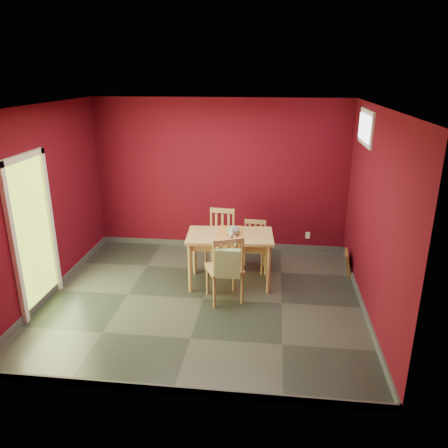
# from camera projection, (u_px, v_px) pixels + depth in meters

# --- Properties ---
(ground) EXTENTS (4.50, 4.50, 0.00)m
(ground) POSITION_uv_depth(u_px,v_px,m) (203.00, 299.00, 6.31)
(ground) COLOR #2D342D
(ground) RESTS_ON ground
(room_shell) EXTENTS (4.50, 4.50, 4.50)m
(room_shell) POSITION_uv_depth(u_px,v_px,m) (203.00, 296.00, 6.30)
(room_shell) COLOR #510814
(room_shell) RESTS_ON ground
(doorway) EXTENTS (0.06, 1.01, 2.13)m
(doorway) POSITION_uv_depth(u_px,v_px,m) (32.00, 229.00, 5.81)
(doorway) COLOR #B7D838
(doorway) RESTS_ON ground
(window) EXTENTS (0.05, 0.90, 0.50)m
(window) POSITION_uv_depth(u_px,v_px,m) (366.00, 128.00, 6.23)
(window) COLOR white
(window) RESTS_ON room_shell
(outlet_plate) EXTENTS (0.08, 0.02, 0.12)m
(outlet_plate) POSITION_uv_depth(u_px,v_px,m) (308.00, 235.00, 7.90)
(outlet_plate) COLOR silver
(outlet_plate) RESTS_ON room_shell
(dining_table) EXTENTS (1.33, 0.84, 0.80)m
(dining_table) POSITION_uv_depth(u_px,v_px,m) (230.00, 241.00, 6.56)
(dining_table) COLOR tan
(dining_table) RESTS_ON ground
(table_runner) EXTENTS (0.42, 0.79, 0.38)m
(table_runner) POSITION_uv_depth(u_px,v_px,m) (229.00, 241.00, 6.43)
(table_runner) COLOR #BB7430
(table_runner) RESTS_ON dining_table
(chair_far_left) EXTENTS (0.49, 0.49, 0.96)m
(chair_far_left) POSITION_uv_depth(u_px,v_px,m) (220.00, 238.00, 7.26)
(chair_far_left) COLOR tan
(chair_far_left) RESTS_ON ground
(chair_far_right) EXTENTS (0.41, 0.41, 0.82)m
(chair_far_right) POSITION_uv_depth(u_px,v_px,m) (254.00, 245.00, 7.14)
(chair_far_right) COLOR tan
(chair_far_right) RESTS_ON ground
(chair_near) EXTENTS (0.61, 0.61, 1.01)m
(chair_near) POSITION_uv_depth(u_px,v_px,m) (225.00, 268.00, 6.10)
(chair_near) COLOR tan
(chair_near) RESTS_ON ground
(tote_bag) EXTENTS (0.34, 0.20, 0.47)m
(tote_bag) POSITION_uv_depth(u_px,v_px,m) (228.00, 263.00, 5.83)
(tote_bag) COLOR #8CAF70
(tote_bag) RESTS_ON chair_near
(cat) EXTENTS (0.32, 0.42, 0.19)m
(cat) POSITION_uv_depth(u_px,v_px,m) (233.00, 229.00, 6.48)
(cat) COLOR slate
(cat) RESTS_ON table_runner
(picture_frame) EXTENTS (0.17, 0.39, 0.38)m
(picture_frame) POSITION_uv_depth(u_px,v_px,m) (348.00, 262.00, 7.05)
(picture_frame) COLOR brown
(picture_frame) RESTS_ON ground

